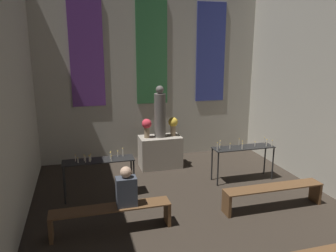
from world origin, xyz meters
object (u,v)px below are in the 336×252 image
Objects in this scene: statue at (160,113)px; candle_rack_right at (243,151)px; altar at (160,152)px; candle_rack_left at (99,165)px; person_seated at (126,188)px; pew_back_left at (111,213)px; flower_vase_left at (147,126)px; pew_back_right at (273,192)px; flower_vase_right at (173,124)px.

candle_rack_right is at bearing -39.39° from statue.
altar is 0.73× the size of candle_rack_right.
candle_rack_left is 1.55m from person_seated.
candle_rack_right reaches higher than pew_back_left.
flower_vase_left is 0.33× the size of candle_rack_left.
statue is at bearing 65.17° from person_seated.
pew_back_right is at bearing -60.80° from statue.
person_seated reaches higher than pew_back_right.
statue is (0.00, 0.00, 1.07)m from altar.
flower_vase_right is 0.70× the size of person_seated.
candle_rack_right is (1.37, -1.43, -0.44)m from flower_vase_right.
pew_back_right is at bearing -60.80° from altar.
altar is at bearing 140.61° from candle_rack_right.
statue is at bearing 0.00° from flower_vase_left.
flower_vase_left is 3.11m from person_seated.
candle_rack_right is 0.72× the size of pew_back_right.
flower_vase_left reaches higher than pew_back_left.
person_seated is (-1.72, -2.93, -0.39)m from flower_vase_right.
altar is 3.35m from pew_back_right.
candle_rack_left is (-2.10, -1.42, -0.44)m from flower_vase_right.
flower_vase_right is at bearing 0.00° from altar.
flower_vase_left is at bearing 124.36° from pew_back_right.
statue is at bearing 140.61° from candle_rack_right.
pew_back_left is at bearing 180.00° from pew_back_right.
candle_rack_right is at bearing -34.16° from flower_vase_left.
flower_vase_right reaches higher than candle_rack_right.
candle_rack_left is 2.10× the size of person_seated.
candle_rack_left is 3.47m from candle_rack_right.
pew_back_left is (-1.64, -2.93, -1.15)m from statue.
candle_rack_left is (-1.74, -1.42, -0.76)m from statue.
flower_vase_right is at bearing 133.89° from candle_rack_right.
flower_vase_left is at bearing 145.84° from candle_rack_right.
candle_rack_left is at bearing 179.98° from candle_rack_right.
candle_rack_right is (3.47, -0.00, 0.00)m from candle_rack_left.
candle_rack_right is 2.10× the size of person_seated.
flower_vase_left is 0.24× the size of pew_back_right.
candle_rack_right is 1.55m from pew_back_right.
altar is 1.54× the size of person_seated.
altar is at bearing -90.00° from statue.
pew_back_right is at bearing 0.00° from pew_back_left.
altar is 2.19× the size of flower_vase_left.
statue is 0.90× the size of candle_rack_left.
flower_vase_left reaches higher than candle_rack_right.
flower_vase_left is at bearing 66.53° from pew_back_left.
altar is 0.84m from flower_vase_right.
flower_vase_right is 0.33× the size of candle_rack_left.
candle_rack_left is (-1.74, -1.42, 0.31)m from altar.
candle_rack_left is 0.72× the size of pew_back_right.
statue is 0.49m from flower_vase_left.
person_seated reaches higher than altar.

